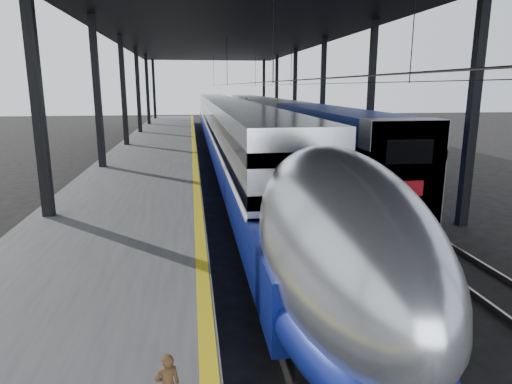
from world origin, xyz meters
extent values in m
plane|color=black|center=(0.00, 0.00, 0.00)|extent=(160.00, 160.00, 0.00)
cube|color=#4C4C4F|center=(-3.50, 20.00, 0.50)|extent=(6.00, 80.00, 1.00)
cube|color=yellow|center=(-0.70, 20.00, 1.00)|extent=(0.30, 80.00, 0.01)
cube|color=slate|center=(1.28, 20.00, 0.08)|extent=(0.08, 80.00, 0.16)
cube|color=slate|center=(2.72, 20.00, 0.08)|extent=(0.08, 80.00, 0.16)
cube|color=slate|center=(6.28, 20.00, 0.08)|extent=(0.08, 80.00, 0.16)
cube|color=slate|center=(7.72, 20.00, 0.08)|extent=(0.08, 80.00, 0.16)
cube|color=black|center=(-5.80, 5.00, 4.50)|extent=(0.35, 0.35, 9.00)
cube|color=black|center=(9.60, 5.00, 4.50)|extent=(0.35, 0.35, 9.00)
cube|color=black|center=(-5.80, 15.00, 4.50)|extent=(0.35, 0.35, 9.00)
cube|color=black|center=(9.60, 15.00, 4.50)|extent=(0.35, 0.35, 9.00)
cube|color=black|center=(-5.80, 25.00, 4.50)|extent=(0.35, 0.35, 9.00)
cube|color=black|center=(9.60, 25.00, 4.50)|extent=(0.35, 0.35, 9.00)
cube|color=black|center=(-5.80, 35.00, 4.50)|extent=(0.35, 0.35, 9.00)
cube|color=black|center=(9.60, 35.00, 4.50)|extent=(0.35, 0.35, 9.00)
cube|color=black|center=(-5.80, 45.00, 4.50)|extent=(0.35, 0.35, 9.00)
cube|color=black|center=(9.60, 45.00, 4.50)|extent=(0.35, 0.35, 9.00)
cube|color=black|center=(-5.80, 55.00, 4.50)|extent=(0.35, 0.35, 9.00)
cube|color=black|center=(9.60, 55.00, 4.50)|extent=(0.35, 0.35, 9.00)
cube|color=black|center=(1.90, 20.00, 9.25)|extent=(18.00, 75.00, 0.45)
cylinder|color=slate|center=(2.00, 20.00, 5.50)|extent=(0.03, 74.00, 0.03)
cylinder|color=slate|center=(7.00, 20.00, 5.50)|extent=(0.03, 74.00, 0.03)
cube|color=silver|center=(2.00, 29.10, 2.30)|extent=(2.90, 57.00, 3.99)
cube|color=navy|center=(2.00, 27.60, 1.05)|extent=(2.98, 62.00, 1.55)
cube|color=silver|center=(2.00, 29.10, 1.85)|extent=(3.00, 57.00, 0.10)
cube|color=black|center=(2.00, 29.10, 3.44)|extent=(2.94, 57.00, 0.42)
cube|color=black|center=(2.00, 29.10, 2.30)|extent=(2.94, 57.00, 0.42)
ellipsoid|color=silver|center=(2.00, -2.40, 2.15)|extent=(2.90, 8.40, 3.99)
ellipsoid|color=navy|center=(2.00, -2.40, 1.00)|extent=(2.98, 8.40, 1.70)
ellipsoid|color=black|center=(2.00, -5.00, 2.95)|extent=(1.50, 2.20, 0.90)
cube|color=black|center=(2.00, -2.40, 0.20)|extent=(2.20, 2.60, 0.40)
cube|color=black|center=(2.00, 19.60, 0.20)|extent=(2.20, 2.60, 0.40)
cube|color=navy|center=(7.00, 13.60, 2.12)|extent=(2.97, 18.00, 4.03)
cube|color=#909398|center=(7.00, 5.20, 2.12)|extent=(3.02, 1.20, 4.08)
cube|color=black|center=(7.00, 4.58, 3.02)|extent=(1.80, 0.06, 0.90)
cube|color=#B30D17|center=(7.00, 4.58, 1.64)|extent=(1.27, 0.06, 0.58)
cube|color=#909398|center=(7.00, 32.60, 2.12)|extent=(2.97, 18.00, 4.03)
cube|color=#909398|center=(7.00, 51.60, 2.12)|extent=(2.97, 18.00, 4.03)
cube|color=black|center=(7.00, 7.60, 0.18)|extent=(2.33, 2.40, 0.36)
cube|color=black|center=(7.00, 29.60, 0.18)|extent=(2.33, 2.40, 0.36)
camera|label=1|loc=(-0.85, -10.97, 5.33)|focal=32.00mm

